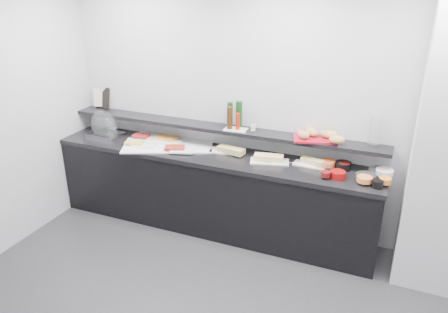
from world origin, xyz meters
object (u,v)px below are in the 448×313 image
at_px(cloche_base, 106,134).
at_px(framed_print, 103,97).
at_px(sandwich_plate_mid, 270,161).
at_px(bread_tray, 315,138).
at_px(condiment_tray, 236,129).
at_px(carafe, 376,132).

xyz_separation_m(cloche_base, framed_print, (-0.21, 0.28, 0.36)).
xyz_separation_m(sandwich_plate_mid, framed_print, (-2.24, 0.28, 0.37)).
xyz_separation_m(framed_print, bread_tray, (2.65, -0.11, -0.12)).
xyz_separation_m(framed_print, condiment_tray, (1.82, -0.15, -0.12)).
bearing_deg(carafe, condiment_tray, -177.05).
distance_m(cloche_base, bread_tray, 2.45).
bearing_deg(bread_tray, carafe, -12.95).
distance_m(cloche_base, sandwich_plate_mid, 2.03).
distance_m(framed_print, condiment_tray, 1.83).
bearing_deg(bread_tray, cloche_base, 168.55).
distance_m(cloche_base, carafe, 3.03).
bearing_deg(cloche_base, condiment_tray, 9.31).
relative_size(bread_tray, carafe, 1.40).
height_order(framed_print, carafe, carafe).
bearing_deg(bread_tray, sandwich_plate_mid, -172.39).
xyz_separation_m(framed_print, carafe, (3.21, -0.08, 0.02)).
bearing_deg(bread_tray, condiment_tray, 167.61).
bearing_deg(condiment_tray, sandwich_plate_mid, -20.22).
distance_m(bread_tray, carafe, 0.58).
bearing_deg(cloche_base, framed_print, 131.78).
height_order(cloche_base, condiment_tray, condiment_tray).
bearing_deg(framed_print, cloche_base, -40.08).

